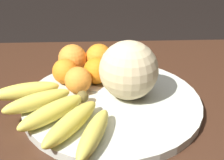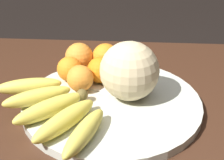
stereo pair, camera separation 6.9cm
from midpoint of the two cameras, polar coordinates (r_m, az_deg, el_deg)
name	(u,v)px [view 1 (the left image)]	position (r m, az deg, el deg)	size (l,w,h in m)	color
kitchen_table	(123,151)	(0.74, -0.72, -12.97)	(1.44, 0.94, 0.70)	#3D2316
fruit_bowl	(112,102)	(0.72, -2.75, -4.13)	(0.41, 0.41, 0.02)	beige
melon	(129,70)	(0.70, 0.24, 1.75)	(0.13, 0.13, 0.13)	beige
banana_bunch	(55,111)	(0.66, -13.39, -5.64)	(0.28, 0.28, 0.04)	brown
orange_front_left	(73,59)	(0.84, -9.60, 3.84)	(0.08, 0.08, 0.08)	orange
orange_front_right	(97,71)	(0.78, -5.38, 1.65)	(0.07, 0.07, 0.07)	orange
orange_mid_center	(78,80)	(0.74, -8.91, -0.10)	(0.06, 0.06, 0.06)	orange
orange_back_left	(120,64)	(0.81, -1.06, 2.85)	(0.06, 0.06, 0.06)	orange
orange_back_right	(99,57)	(0.84, -4.76, 4.12)	(0.07, 0.07, 0.07)	orange
orange_top_small	(65,71)	(0.79, -11.09, 1.51)	(0.06, 0.06, 0.06)	orange
produce_tag	(96,89)	(0.76, -5.53, -1.75)	(0.08, 0.04, 0.00)	white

